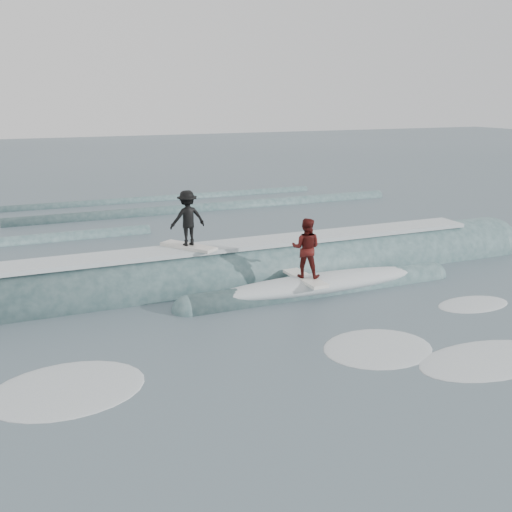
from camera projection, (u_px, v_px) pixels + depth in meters
name	position (u px, v px, depth m)	size (l,w,h in m)	color
ground	(324.00, 341.00, 14.90)	(160.00, 160.00, 0.00)	#3A4A54
breaking_wave	(252.00, 279.00, 19.78)	(24.36, 4.05, 2.54)	#335156
surfer_black	(188.00, 220.00, 18.55)	(1.60, 1.95, 1.91)	silver
surfer_red	(306.00, 250.00, 18.01)	(1.18, 2.03, 2.01)	white
whitewater	(317.00, 359.00, 13.90)	(14.88, 4.88, 0.10)	silver
far_swells	(109.00, 219.00, 29.51)	(37.54, 8.65, 0.80)	#335156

